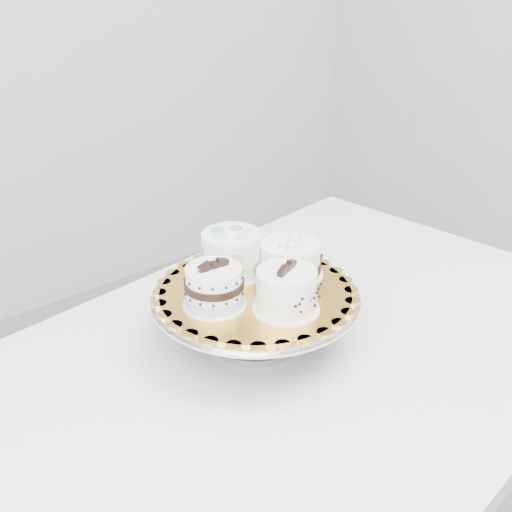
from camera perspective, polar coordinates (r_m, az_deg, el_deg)
table at (r=1.15m, az=4.17°, el=-11.16°), size 1.23×0.89×0.75m
cake_stand at (r=1.07m, az=-0.04°, el=-4.67°), size 0.34×0.34×0.09m
cake_board at (r=1.05m, az=-0.04°, el=-3.19°), size 0.32×0.32×0.00m
cake_swirl at (r=0.98m, az=2.72°, el=-3.15°), size 0.12×0.12×0.08m
cake_banded at (r=1.00m, az=-3.74°, el=-2.85°), size 0.10×0.10×0.08m
cake_dots at (r=1.09m, az=-2.19°, el=0.29°), size 0.12×0.12×0.08m
cake_ribbon at (r=1.09m, az=3.09°, el=-0.33°), size 0.13×0.13×0.06m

